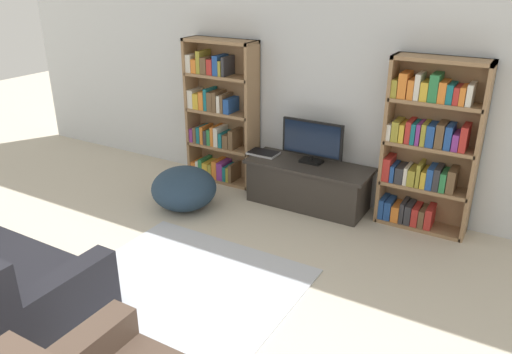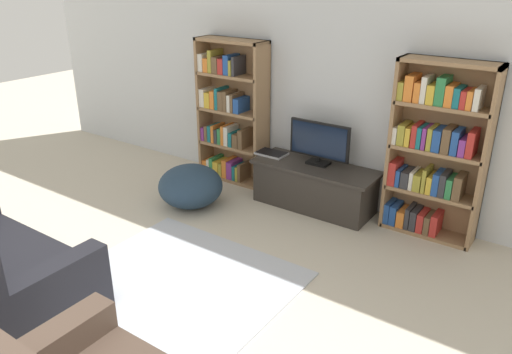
{
  "view_description": "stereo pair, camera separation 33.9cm",
  "coord_description": "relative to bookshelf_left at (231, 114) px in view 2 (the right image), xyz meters",
  "views": [
    {
      "loc": [
        2.16,
        -0.78,
        2.49
      ],
      "look_at": [
        0.03,
        2.87,
        0.7
      ],
      "focal_mm": 35.0,
      "sensor_mm": 36.0,
      "label": 1
    },
    {
      "loc": [
        2.45,
        -0.59,
        2.49
      ],
      "look_at": [
        0.03,
        2.87,
        0.7
      ],
      "focal_mm": 35.0,
      "sensor_mm": 36.0,
      "label": 2
    }
  ],
  "objects": [
    {
      "name": "beanbag_ottoman",
      "position": [
        0.12,
        -0.9,
        -0.6
      ],
      "size": [
        0.72,
        0.72,
        0.47
      ],
      "primitive_type": "ellipsoid",
      "color": "#23384C",
      "rests_on": "ground_plane"
    },
    {
      "name": "laptop",
      "position": [
        0.68,
        -0.13,
        -0.32
      ],
      "size": [
        0.34,
        0.22,
        0.03
      ],
      "color": "#B7B7BC",
      "rests_on": "tv_stand"
    },
    {
      "name": "bookshelf_left",
      "position": [
        0.0,
        0.0,
        0.0
      ],
      "size": [
        0.89,
        0.3,
        1.73
      ],
      "color": "#93704C",
      "rests_on": "ground_plane"
    },
    {
      "name": "bookshelf_right",
      "position": [
        2.46,
        -0.0,
        0.03
      ],
      "size": [
        0.89,
        0.3,
        1.73
      ],
      "color": "#93704C",
      "rests_on": "ground_plane"
    },
    {
      "name": "wall_back",
      "position": [
        1.17,
        0.18,
        0.47
      ],
      "size": [
        8.8,
        0.06,
        2.6
      ],
      "color": "silver",
      "rests_on": "ground_plane"
    },
    {
      "name": "area_rug",
      "position": [
        1.05,
        -2.21,
        -0.82
      ],
      "size": [
        1.82,
        1.81,
        0.02
      ],
      "color": "#B2B7C1",
      "rests_on": "ground_plane"
    },
    {
      "name": "television",
      "position": [
        1.27,
        -0.09,
        -0.09
      ],
      "size": [
        0.7,
        0.16,
        0.47
      ],
      "color": "black",
      "rests_on": "tv_stand"
    },
    {
      "name": "tv_stand",
      "position": [
        1.27,
        -0.15,
        -0.58
      ],
      "size": [
        1.38,
        0.53,
        0.49
      ],
      "color": "#332D28",
      "rests_on": "ground_plane"
    }
  ]
}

